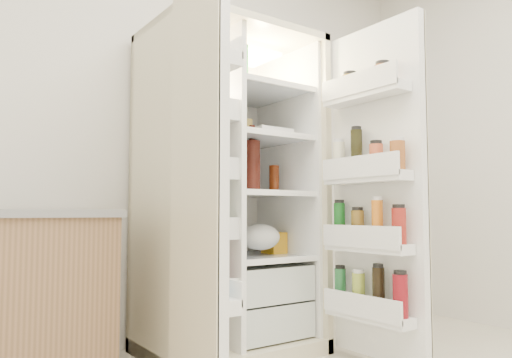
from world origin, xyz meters
TOP-DOWN VIEW (x-y plane):
  - wall_back at (0.00, 2.00)m, footprint 4.00×0.02m
  - refrigerator at (0.21, 1.65)m, footprint 0.92×0.70m
  - freezer_door at (-0.30, 1.05)m, footprint 0.15×0.40m
  - fridge_door at (0.68, 0.96)m, footprint 0.17×0.58m

SIDE VIEW (x-z plane):
  - refrigerator at x=0.21m, z-range -0.16..1.64m
  - fridge_door at x=0.68m, z-range 0.01..1.73m
  - freezer_door at x=-0.30m, z-range 0.03..1.75m
  - wall_back at x=0.00m, z-range 0.00..2.70m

